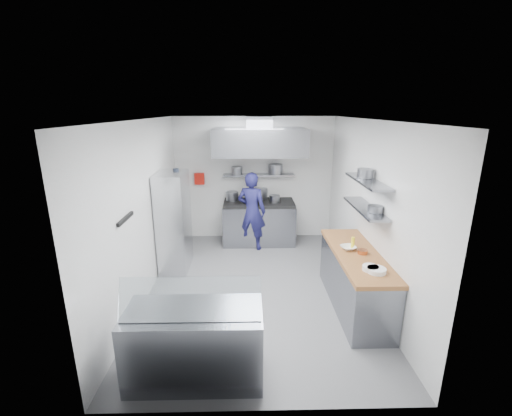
{
  "coord_description": "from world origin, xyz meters",
  "views": [
    {
      "loc": [
        -0.13,
        -5.26,
        2.96
      ],
      "look_at": [
        0.0,
        0.6,
        1.25
      ],
      "focal_mm": 24.0,
      "sensor_mm": 36.0,
      "label": 1
    }
  ],
  "objects_px": {
    "chef": "(252,211)",
    "wire_rack": "(174,222)",
    "gas_range": "(259,223)",
    "display_case": "(195,344)"
  },
  "relations": [
    {
      "from": "chef",
      "to": "wire_rack",
      "type": "relative_size",
      "value": 0.92
    },
    {
      "from": "gas_range",
      "to": "display_case",
      "type": "distance_m",
      "value": 4.19
    },
    {
      "from": "gas_range",
      "to": "wire_rack",
      "type": "xyz_separation_m",
      "value": [
        -1.63,
        -1.26,
        0.48
      ]
    },
    {
      "from": "gas_range",
      "to": "wire_rack",
      "type": "height_order",
      "value": "wire_rack"
    },
    {
      "from": "chef",
      "to": "wire_rack",
      "type": "height_order",
      "value": "wire_rack"
    },
    {
      "from": "gas_range",
      "to": "wire_rack",
      "type": "relative_size",
      "value": 0.86
    },
    {
      "from": "chef",
      "to": "gas_range",
      "type": "bearing_deg",
      "value": -96.27
    },
    {
      "from": "gas_range",
      "to": "wire_rack",
      "type": "distance_m",
      "value": 2.11
    },
    {
      "from": "gas_range",
      "to": "chef",
      "type": "xyz_separation_m",
      "value": [
        -0.17,
        -0.36,
        0.4
      ]
    },
    {
      "from": "chef",
      "to": "display_case",
      "type": "distance_m",
      "value": 3.83
    }
  ]
}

